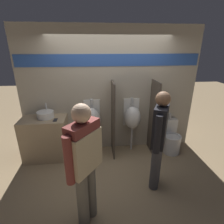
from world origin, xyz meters
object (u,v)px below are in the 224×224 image
at_px(urinal_near_counter, 92,119).
at_px(toilet, 171,139).
at_px(urinal_far, 132,118).
at_px(person_in_vest, 84,159).
at_px(sink_basin, 46,115).
at_px(cell_phone, 55,120).
at_px(person_with_lanyard, 159,138).

distance_m(urinal_near_counter, toilet, 1.84).
xyz_separation_m(urinal_near_counter, urinal_far, (0.88, 0.00, 0.00)).
xyz_separation_m(urinal_far, toilet, (0.88, -0.15, -0.51)).
relative_size(urinal_near_counter, person_in_vest, 0.72).
bearing_deg(sink_basin, urinal_far, 2.02).
relative_size(cell_phone, urinal_far, 0.11).
distance_m(toilet, person_with_lanyard, 1.37).
bearing_deg(sink_basin, person_with_lanyard, -28.45).
xyz_separation_m(sink_basin, urinal_near_counter, (0.94, 0.06, -0.17)).
distance_m(cell_phone, urinal_far, 1.63).
relative_size(cell_phone, urinal_near_counter, 0.11).
bearing_deg(person_with_lanyard, urinal_far, 36.39).
height_order(sink_basin, toilet, sink_basin).
xyz_separation_m(urinal_far, person_with_lanyard, (0.18, -1.15, 0.12)).
distance_m(sink_basin, person_in_vest, 1.83).
bearing_deg(cell_phone, sink_basin, 143.56).
height_order(cell_phone, person_in_vest, person_in_vest).
distance_m(sink_basin, toilet, 2.80).
xyz_separation_m(cell_phone, urinal_near_counter, (0.72, 0.23, -0.11)).
height_order(sink_basin, urinal_near_counter, urinal_near_counter).
relative_size(sink_basin, urinal_near_counter, 0.28).
distance_m(urinal_far, person_in_vest, 1.95).
bearing_deg(toilet, urinal_far, 170.09).
distance_m(urinal_near_counter, person_with_lanyard, 1.57).
distance_m(sink_basin, cell_phone, 0.28).
bearing_deg(person_in_vest, urinal_near_counter, 35.21).
distance_m(cell_phone, person_in_vest, 1.59).
relative_size(sink_basin, person_with_lanyard, 0.20).
height_order(toilet, person_in_vest, person_in_vest).
distance_m(toilet, person_in_vest, 2.50).
bearing_deg(urinal_near_counter, cell_phone, -162.48).
bearing_deg(sink_basin, person_in_vest, -61.95).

